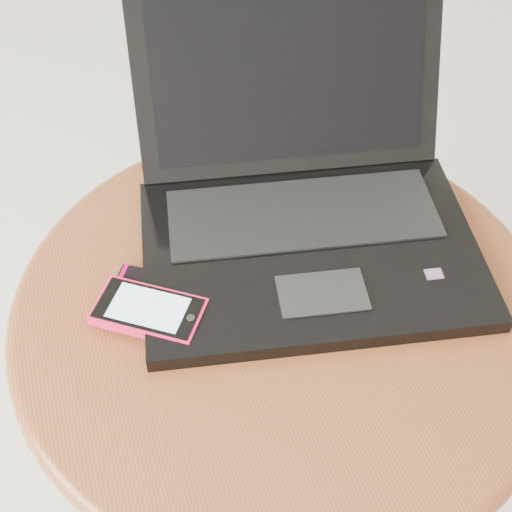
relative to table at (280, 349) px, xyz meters
name	(u,v)px	position (x,y,z in m)	size (l,w,h in m)	color
table	(280,349)	(0.00, 0.00, 0.00)	(0.62, 0.62, 0.49)	#5D2D17
laptop	(304,200)	(0.06, 0.10, 0.15)	(0.45, 0.44, 0.24)	black
phone_black	(157,291)	(-0.13, 0.05, 0.11)	(0.11, 0.10, 0.01)	black
phone_pink	(149,311)	(-0.15, 0.01, 0.12)	(0.13, 0.12, 0.01)	#FF1A49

